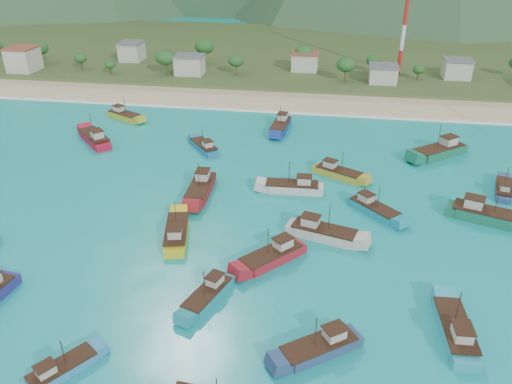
# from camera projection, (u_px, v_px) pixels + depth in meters

# --- Properties ---
(ground) EXTENTS (600.00, 600.00, 0.00)m
(ground) POSITION_uv_depth(u_px,v_px,m) (244.00, 269.00, 72.00)
(ground) COLOR #0D9783
(ground) RESTS_ON ground
(beach) EXTENTS (400.00, 18.00, 1.20)m
(beach) POSITION_uv_depth(u_px,v_px,m) (294.00, 102.00, 140.85)
(beach) COLOR beige
(beach) RESTS_ON ground
(land) EXTENTS (400.00, 110.00, 2.40)m
(land) POSITION_uv_depth(u_px,v_px,m) (309.00, 54.00, 194.02)
(land) COLOR #385123
(land) RESTS_ON ground
(surf_line) EXTENTS (400.00, 2.50, 0.08)m
(surf_line) POSITION_uv_depth(u_px,v_px,m) (291.00, 113.00, 132.57)
(surf_line) COLOR white
(surf_line) RESTS_ON ground
(village) EXTENTS (215.94, 28.31, 7.23)m
(village) POSITION_uv_depth(u_px,v_px,m) (325.00, 67.00, 158.08)
(village) COLOR beige
(village) RESTS_ON ground
(vegetation) EXTENTS (273.35, 25.89, 8.63)m
(vegetation) POSITION_uv_depth(u_px,v_px,m) (291.00, 62.00, 160.25)
(vegetation) COLOR #235623
(vegetation) RESTS_ON ground
(boat_1) EXTENTS (4.86, 9.38, 5.32)m
(boat_1) POSITION_uv_depth(u_px,v_px,m) (503.00, 190.00, 92.34)
(boat_1) COLOR navy
(boat_1) RESTS_ON ground
(boat_2) EXTENTS (10.67, 7.63, 6.17)m
(boat_2) POSITION_uv_depth(u_px,v_px,m) (124.00, 116.00, 128.11)
(boat_2) COLOR gold
(boat_2) RESTS_ON ground
(boat_4) EXTENTS (9.31, 9.24, 5.99)m
(boat_4) POSITION_uv_depth(u_px,v_px,m) (373.00, 210.00, 85.67)
(boat_4) COLOR teal
(boat_4) RESTS_ON ground
(boat_5) EXTENTS (10.34, 7.34, 5.97)m
(boat_5) POSITION_uv_depth(u_px,v_px,m) (338.00, 173.00, 98.30)
(boat_5) COLOR #B29629
(boat_5) RESTS_ON ground
(boat_8) EXTENTS (3.86, 11.06, 6.43)m
(boat_8) POSITION_uv_depth(u_px,v_px,m) (455.00, 331.00, 59.72)
(boat_8) COLOR teal
(boat_8) RESTS_ON ground
(boat_11) EXTENTS (6.76, 8.08, 4.85)m
(boat_11) POSITION_uv_depth(u_px,v_px,m) (61.00, 371.00, 54.80)
(boat_11) COLOR teal
(boat_11) RESTS_ON ground
(boat_12) EXTENTS (5.73, 9.66, 5.48)m
(boat_12) POSITION_uv_depth(u_px,v_px,m) (208.00, 296.00, 65.80)
(boat_12) COLOR teal
(boat_12) RESTS_ON ground
(boat_13) EXTENTS (11.79, 6.25, 6.68)m
(boat_13) POSITION_uv_depth(u_px,v_px,m) (322.00, 233.00, 78.84)
(boat_13) COLOR beige
(boat_13) RESTS_ON ground
(boat_15) EXTENTS (9.75, 10.18, 6.43)m
(boat_15) POSITION_uv_depth(u_px,v_px,m) (272.00, 257.00, 73.22)
(boat_15) COLOR maroon
(boat_15) RESTS_ON ground
(boat_17) EXTENTS (13.15, 7.65, 7.46)m
(boat_17) POSITION_uv_depth(u_px,v_px,m) (487.00, 216.00, 83.32)
(boat_17) COLOR #18654B
(boat_17) RESTS_ON ground
(boat_18) EXTENTS (12.73, 11.34, 7.80)m
(boat_18) POSITION_uv_depth(u_px,v_px,m) (440.00, 152.00, 106.97)
(boat_18) COLOR #166648
(boat_18) RESTS_ON ground
(boat_19) EXTENTS (4.24, 11.66, 6.76)m
(boat_19) POSITION_uv_depth(u_px,v_px,m) (281.00, 126.00, 121.05)
(boat_19) COLOR navy
(boat_19) RESTS_ON ground
(boat_21) EXTENTS (11.04, 11.30, 7.21)m
(boat_21) POSITION_uv_depth(u_px,v_px,m) (95.00, 139.00, 113.68)
(boat_21) COLOR #AB142B
(boat_21) RESTS_ON ground
(boat_23) EXTENTS (8.21, 9.28, 5.67)m
(boat_23) POSITION_uv_depth(u_px,v_px,m) (204.00, 147.00, 110.03)
(boat_23) COLOR #1C6C92
(boat_23) RESTS_ON ground
(boat_26) EXTENTS (10.99, 3.64, 6.42)m
(boat_26) POSITION_uv_depth(u_px,v_px,m) (293.00, 188.00, 92.71)
(boat_26) COLOR beige
(boat_26) RESTS_ON ground
(boat_28) EXTENTS (9.91, 8.28, 5.94)m
(boat_28) POSITION_uv_depth(u_px,v_px,m) (320.00, 348.00, 57.48)
(boat_28) COLOR navy
(boat_28) RESTS_ON ground
(boat_30) EXTENTS (5.67, 11.50, 6.53)m
(boat_30) POSITION_uv_depth(u_px,v_px,m) (177.00, 234.00, 78.67)
(boat_30) COLOR gold
(boat_30) RESTS_ON ground
(boat_33) EXTENTS (3.93, 12.08, 7.07)m
(boat_33) POSITION_uv_depth(u_px,v_px,m) (201.00, 189.00, 91.95)
(boat_33) COLOR maroon
(boat_33) RESTS_ON ground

